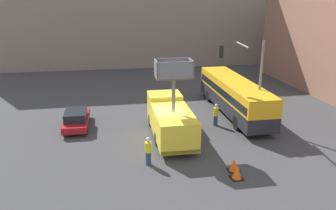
# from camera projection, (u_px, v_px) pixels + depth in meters

# --- Properties ---
(ground_plane) EXTENTS (120.00, 120.00, 0.00)m
(ground_plane) POSITION_uv_depth(u_px,v_px,m) (165.00, 141.00, 22.69)
(ground_plane) COLOR #38383A
(building_backdrop_far) EXTENTS (44.00, 10.00, 17.89)m
(building_backdrop_far) POSITION_uv_depth(u_px,v_px,m) (132.00, 2.00, 48.53)
(building_backdrop_far) COLOR gray
(building_backdrop_far) RESTS_ON ground_plane
(utility_truck) EXTENTS (2.47, 7.15, 5.77)m
(utility_truck) POSITION_uv_depth(u_px,v_px,m) (170.00, 118.00, 22.93)
(utility_truck) COLOR yellow
(utility_truck) RESTS_ON ground_plane
(city_bus) EXTENTS (2.46, 11.85, 2.90)m
(city_bus) POSITION_uv_depth(u_px,v_px,m) (234.00, 94.00, 27.81)
(city_bus) COLOR #232328
(city_bus) RESTS_ON ground_plane
(traffic_light_pole) EXTENTS (3.34, 3.08, 6.55)m
(traffic_light_pole) POSITION_uv_depth(u_px,v_px,m) (247.00, 70.00, 24.17)
(traffic_light_pole) COLOR slate
(traffic_light_pole) RESTS_ON ground_plane
(road_worker_near_truck) EXTENTS (0.38, 0.38, 1.76)m
(road_worker_near_truck) POSITION_uv_depth(u_px,v_px,m) (148.00, 151.00, 19.25)
(road_worker_near_truck) COLOR navy
(road_worker_near_truck) RESTS_ON ground_plane
(road_worker_directing) EXTENTS (0.38, 0.38, 1.76)m
(road_worker_directing) POSITION_uv_depth(u_px,v_px,m) (216.00, 115.00, 25.30)
(road_worker_directing) COLOR navy
(road_worker_directing) RESTS_ON ground_plane
(traffic_cone_near_truck) EXTENTS (0.69, 0.69, 0.79)m
(traffic_cone_near_truck) POSITION_uv_depth(u_px,v_px,m) (237.00, 172.00, 17.89)
(traffic_cone_near_truck) COLOR black
(traffic_cone_near_truck) RESTS_ON ground_plane
(traffic_cone_mid_road) EXTENTS (0.67, 0.67, 0.76)m
(traffic_cone_mid_road) POSITION_uv_depth(u_px,v_px,m) (234.00, 165.00, 18.70)
(traffic_cone_mid_road) COLOR black
(traffic_cone_mid_road) RESTS_ON ground_plane
(parked_car_curbside) EXTENTS (1.77, 4.40, 1.39)m
(parked_car_curbside) POSITION_uv_depth(u_px,v_px,m) (76.00, 119.00, 24.94)
(parked_car_curbside) COLOR maroon
(parked_car_curbside) RESTS_ON ground_plane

